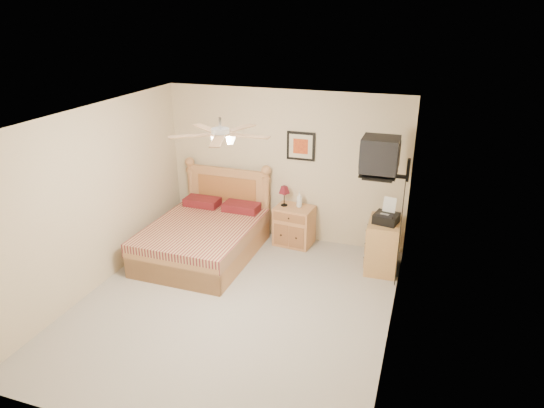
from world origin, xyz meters
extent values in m
plane|color=#9C968D|center=(0.00, 0.00, 0.00)|extent=(4.50, 4.50, 0.00)
cube|color=white|center=(0.00, 0.00, 2.50)|extent=(4.00, 4.50, 0.04)
cube|color=beige|center=(0.00, 2.25, 1.25)|extent=(4.00, 0.04, 2.50)
cube|color=beige|center=(0.00, -2.25, 1.25)|extent=(4.00, 0.04, 2.50)
cube|color=beige|center=(-2.00, 0.00, 1.25)|extent=(0.04, 4.50, 2.50)
cube|color=beige|center=(2.00, 0.00, 1.25)|extent=(0.04, 4.50, 2.50)
cube|color=#B77C4E|center=(0.25, 2.00, 0.33)|extent=(0.64, 0.51, 0.65)
imported|color=silver|center=(0.32, 2.05, 0.78)|extent=(0.10, 0.10, 0.25)
cube|color=black|center=(0.27, 2.23, 1.62)|extent=(0.46, 0.04, 0.46)
cube|color=#A16D41|center=(1.73, 1.62, 0.39)|extent=(0.48, 0.67, 0.78)
imported|color=beige|center=(1.70, 1.84, 0.79)|extent=(0.20, 0.26, 0.02)
imported|color=gray|center=(1.71, 1.83, 0.81)|extent=(0.22, 0.29, 0.02)
camera|label=1|loc=(2.22, -5.00, 3.64)|focal=32.00mm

